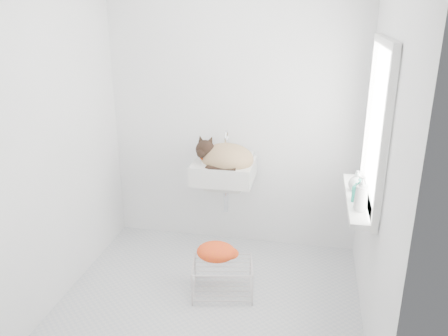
% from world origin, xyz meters
% --- Properties ---
extents(floor, '(2.20, 2.00, 0.02)m').
position_xyz_m(floor, '(0.00, 0.00, 0.00)').
color(floor, '#AAAEB5').
rests_on(floor, ground).
extents(back_wall, '(2.20, 0.02, 2.50)m').
position_xyz_m(back_wall, '(0.00, 1.00, 1.25)').
color(back_wall, white).
rests_on(back_wall, ground).
extents(right_wall, '(0.02, 2.00, 2.50)m').
position_xyz_m(right_wall, '(1.10, 0.00, 1.25)').
color(right_wall, white).
rests_on(right_wall, ground).
extents(left_wall, '(0.02, 2.00, 2.50)m').
position_xyz_m(left_wall, '(-1.10, 0.00, 1.25)').
color(left_wall, white).
rests_on(left_wall, ground).
extents(window_glass, '(0.01, 0.80, 1.00)m').
position_xyz_m(window_glass, '(1.09, 0.20, 1.35)').
color(window_glass, white).
rests_on(window_glass, right_wall).
extents(window_frame, '(0.04, 0.90, 1.10)m').
position_xyz_m(window_frame, '(1.07, 0.20, 1.35)').
color(window_frame, white).
rests_on(window_frame, right_wall).
extents(windowsill, '(0.16, 0.88, 0.04)m').
position_xyz_m(windowsill, '(1.01, 0.20, 0.83)').
color(windowsill, white).
rests_on(windowsill, right_wall).
extents(sink, '(0.50, 0.44, 0.20)m').
position_xyz_m(sink, '(-0.04, 0.74, 0.85)').
color(sink, white).
rests_on(sink, back_wall).
extents(faucet, '(0.18, 0.13, 0.18)m').
position_xyz_m(faucet, '(-0.04, 0.92, 0.99)').
color(faucet, silver).
rests_on(faucet, sink).
extents(cat, '(0.51, 0.46, 0.29)m').
position_xyz_m(cat, '(-0.03, 0.72, 0.89)').
color(cat, tan).
rests_on(cat, sink).
extents(wire_rack, '(0.49, 0.38, 0.26)m').
position_xyz_m(wire_rack, '(0.08, 0.11, 0.15)').
color(wire_rack, silver).
rests_on(wire_rack, floor).
extents(towel, '(0.31, 0.22, 0.12)m').
position_xyz_m(towel, '(0.02, 0.16, 0.29)').
color(towel, '#FC8700').
rests_on(towel, wire_rack).
extents(bottle_a, '(0.10, 0.10, 0.19)m').
position_xyz_m(bottle_a, '(1.00, -0.03, 0.85)').
color(bottle_a, silver).
rests_on(bottle_a, windowsill).
extents(bottle_b, '(0.10, 0.10, 0.17)m').
position_xyz_m(bottle_b, '(1.00, 0.11, 0.85)').
color(bottle_b, '#177965').
rests_on(bottle_b, windowsill).
extents(bottle_c, '(0.13, 0.13, 0.15)m').
position_xyz_m(bottle_c, '(1.00, 0.31, 0.85)').
color(bottle_c, silver).
rests_on(bottle_c, windowsill).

